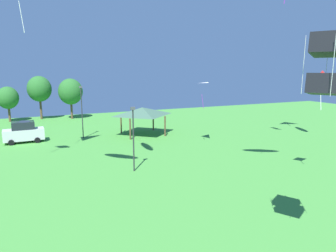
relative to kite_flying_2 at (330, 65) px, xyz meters
The scene contains 10 objects.
kite_flying_2 is the anchor object (origin of this frame).
kite_flying_5 11.79m from the kite_flying_2, 39.85° to the left, with size 1.44×0.40×2.97m.
kite_flying_10 21.25m from the kite_flying_2, 74.49° to the left, with size 1.76×1.95×2.27m.
parked_car_second_from_left 32.89m from the kite_flying_2, 112.56° to the left, with size 4.45×2.15×2.48m.
park_pavilion 28.63m from the kite_flying_2, 86.32° to the left, with size 5.98×5.38×3.60m.
light_post_0 16.11m from the kite_flying_2, 103.78° to the left, with size 0.36×0.20×5.44m.
light_post_1 30.11m from the kite_flying_2, 100.95° to the left, with size 0.36×0.20×6.44m.
treeline_tree_2 48.67m from the kite_flying_2, 107.79° to the left, with size 3.30×3.30×5.74m.
treeline_tree_3 48.11m from the kite_flying_2, 102.04° to the left, with size 3.94×3.94×7.35m.
treeline_tree_4 45.60m from the kite_flying_2, 96.53° to the left, with size 4.03×4.03×6.92m.
Camera 1 is at (-8.21, 1.50, 8.43)m, focal length 32.00 mm.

